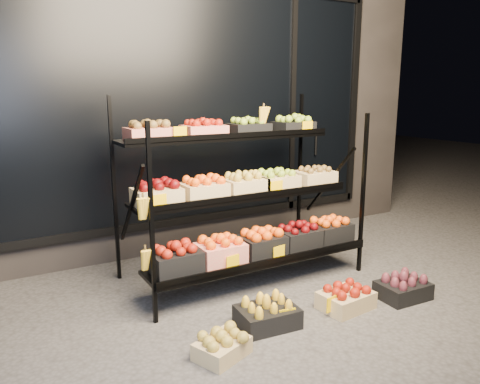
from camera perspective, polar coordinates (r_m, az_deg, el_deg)
ground at (r=3.97m, az=5.12°, el=-13.12°), size 24.00×24.00×0.00m
building at (r=5.89m, az=-9.49°, el=12.63°), size 6.00×2.08×3.50m
display_rack at (r=4.19m, az=0.57°, el=-0.30°), size 2.18×1.02×1.66m
tag_floor_a at (r=3.53m, az=5.77°, el=-15.47°), size 0.13×0.01×0.12m
tag_floor_b at (r=3.77m, az=11.19°, el=-13.75°), size 0.13×0.01×0.12m
floor_crate_left at (r=3.20m, az=-2.20°, el=-18.11°), size 0.40×0.35×0.18m
floor_crate_midleft at (r=3.55m, az=3.35°, el=-14.57°), size 0.46×0.35×0.21m
floor_crate_midright at (r=3.89m, az=12.79°, el=-12.39°), size 0.43×0.33×0.20m
floor_crate_right at (r=4.20m, az=19.25°, el=-10.92°), size 0.42×0.32×0.20m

